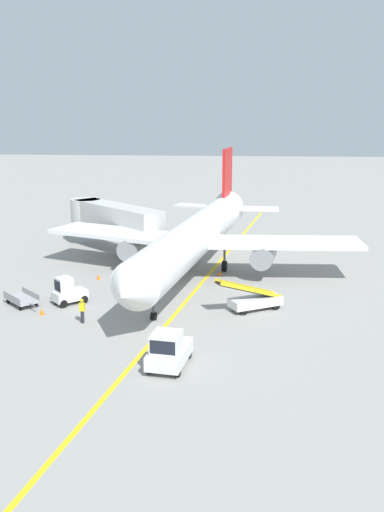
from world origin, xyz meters
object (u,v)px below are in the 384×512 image
Objects in this scene: ground_crew_marshaller at (82,310)px; safety_cone_nose_right at (220,273)px; belt_loader_forward_hold at (254,299)px; safety_cone_wingtip_left at (98,277)px; airliner at (197,236)px; baggage_tug_near_wing at (68,292)px; baggage_cart_loaded at (22,299)px; pushback_tug at (169,350)px; safety_cone_nose_left at (42,312)px; jet_bridge at (109,216)px; safety_cone_wingtip_right at (136,258)px.

safety_cone_nose_right is at bearing 54.69° from ground_crew_marshaller.
belt_loader_forward_hold is 14.68m from safety_cone_wingtip_left.
belt_loader_forward_hold is at bearing -62.09° from airliner.
belt_loader_forward_hold is 12.15m from ground_crew_marshaller.
baggage_cart_loaded is (-3.35, -0.55, -0.46)m from baggage_tug_near_wing.
baggage_tug_near_wing is 13.69m from belt_loader_forward_hold.
ground_crew_marshaller is at bearing 135.71° from pushback_tug.
baggage_tug_near_wing is at bearing 9.26° from baggage_cart_loaded.
safety_cone_wingtip_left is at bearing 152.61° from belt_loader_forward_hold.
safety_cone_nose_right is (2.11, 18.91, -0.77)m from pushback_tug.
safety_cone_nose_left is (-9.97, 7.89, -0.77)m from pushback_tug.
ground_crew_marshaller is at bearing -82.54° from jet_bridge.
baggage_cart_loaded is at bearing 148.97° from ground_crew_marshaller.
baggage_cart_loaded is (-12.12, 9.79, -0.53)m from pushback_tug.
safety_cone_wingtip_left is 1.00× the size of safety_cone_wingtip_right.
safety_cone_wingtip_right is at bearing 144.90° from airliner.
baggage_tug_near_wing is 4.37m from ground_crew_marshaller.
pushback_tug is 1.45× the size of baggage_tug_near_wing.
baggage_tug_near_wing is 6.66m from safety_cone_wingtip_left.
belt_loader_forward_hold is 1.52× the size of baggage_cart_loaded.
airliner is at bearing 38.11° from baggage_cart_loaded.
safety_cone_wingtip_left and safety_cone_wingtip_right have the same top height.
jet_bridge is 19.87m from safety_cone_nose_left.
safety_cone_wingtip_right is at bearing 73.59° from safety_cone_wingtip_left.
baggage_cart_loaded is 7.40× the size of safety_cone_nose_right.
baggage_cart_loaded is 16.91m from safety_cone_nose_right.
jet_bridge is at bearing 97.05° from safety_cone_wingtip_left.
safety_cone_wingtip_left is (-8.11, 16.92, -0.77)m from pushback_tug.
safety_cone_nose_right is at bearing 10.99° from safety_cone_wingtip_left.
ground_crew_marshaller is (-6.73, -12.84, -2.51)m from airliner.
safety_cone_nose_right and safety_cone_wingtip_left have the same top height.
baggage_tug_near_wing is 0.53× the size of belt_loader_forward_hold.
airliner reaches higher than safety_cone_wingtip_left.
safety_cone_nose_left is at bearing -91.61° from jet_bridge.
ground_crew_marshaller is at bearing -31.03° from baggage_cart_loaded.
safety_cone_nose_right is (8.78, 12.40, -0.69)m from ground_crew_marshaller.
airliner is 10.82× the size of baggage_cart_loaded.
airliner is 80.08× the size of safety_cone_wingtip_right.
jet_bridge is 4.19× the size of baggage_tug_near_wing.
jet_bridge is 29.15m from pushback_tug.
belt_loader_forward_hold is at bearing -50.76° from safety_cone_wingtip_right.
pushback_tug is at bearing -38.92° from baggage_cart_loaded.
safety_cone_wingtip_right is (-6.18, 4.34, -3.20)m from airliner.
pushback_tug is at bearing -90.17° from airliner.
jet_bridge is at bearing 139.37° from airliner.
safety_cone_wingtip_right is (0.55, 17.18, -0.69)m from ground_crew_marshaller.
safety_cone_wingtip_right is at bearing 104.49° from pushback_tug.
ground_crew_marshaller is at bearing -125.31° from safety_cone_nose_right.
belt_loader_forward_hold is 11.28× the size of safety_cone_nose_right.
baggage_tug_near_wing reaches higher than safety_cone_wingtip_right.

